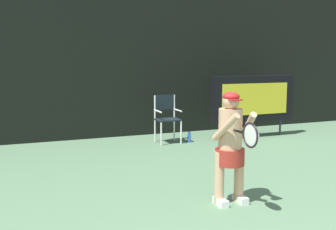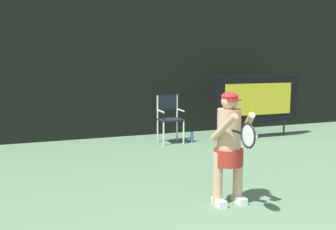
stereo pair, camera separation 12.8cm
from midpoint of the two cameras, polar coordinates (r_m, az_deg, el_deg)
backdrop_screen at (r=9.72m, az=-11.00°, el=7.27°), size 18.00×0.12×3.66m
scoreboard at (r=9.91m, az=12.74°, el=2.23°), size 2.20×0.21×1.50m
umpire_chair at (r=9.18m, az=0.61°, el=-0.09°), size 0.52×0.44×1.08m
water_bottle at (r=9.27m, az=3.78°, el=-3.13°), size 0.07×0.07×0.27m
tennis_player at (r=5.35m, az=9.31°, el=-3.99°), size 0.52×0.59×1.49m
tennis_racket at (r=4.89m, az=11.84°, el=-2.80°), size 0.03×0.60×0.31m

